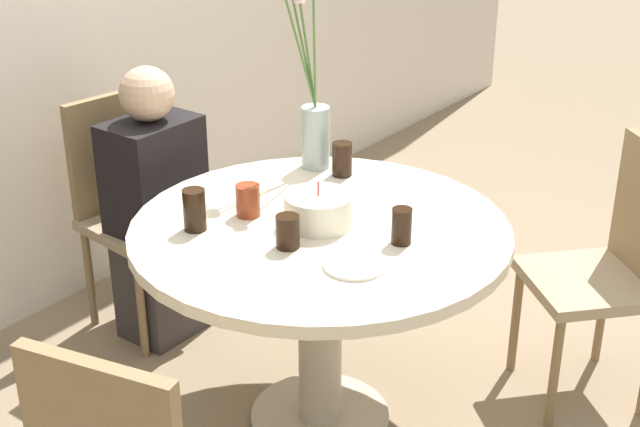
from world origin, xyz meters
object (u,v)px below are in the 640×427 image
object	(u,v)px
drink_glass_1	(288,232)
drink_glass_4	(402,226)
flower_vase	(312,109)
person_woman	(157,215)
drink_glass_3	(342,159)
drink_glass_0	(194,210)
side_plate	(354,265)
chair_far_back	(132,199)
chair_left_flank	(613,259)
drink_glass_2	(248,200)
birthday_cake	(318,210)

from	to	relation	value
drink_glass_1	drink_glass_4	xyz separation A→B (m)	(0.22, -0.25, 0.01)
drink_glass_4	flower_vase	bearing A→B (deg)	60.71
drink_glass_1	person_woman	bearing A→B (deg)	72.52
drink_glass_3	drink_glass_0	bearing A→B (deg)	170.61
side_plate	drink_glass_3	world-z (taller)	drink_glass_3
drink_glass_4	chair_far_back	bearing A→B (deg)	87.02
chair_far_back	drink_glass_0	size ratio (longest dim) A/B	7.07
drink_glass_1	drink_glass_4	bearing A→B (deg)	-48.69
chair_left_flank	drink_glass_0	bearing A→B (deg)	-91.72
flower_vase	drink_glass_1	bearing A→B (deg)	-149.24
chair_left_flank	drink_glass_4	world-z (taller)	chair_left_flank
chair_far_back	drink_glass_1	size ratio (longest dim) A/B	9.23
chair_left_flank	side_plate	xyz separation A→B (m)	(-0.90, 0.44, 0.22)
flower_vase	drink_glass_3	size ratio (longest dim) A/B	6.53
drink_glass_2	person_woman	distance (m)	0.70
side_plate	drink_glass_3	xyz separation A→B (m)	(0.54, 0.43, 0.05)
person_woman	drink_glass_1	bearing A→B (deg)	-107.48
birthday_cake	drink_glass_2	distance (m)	0.23
flower_vase	birthday_cake	bearing A→B (deg)	-140.67
drink_glass_2	drink_glass_4	xyz separation A→B (m)	(0.12, -0.49, 0.00)
drink_glass_4	drink_glass_1	bearing A→B (deg)	131.31
drink_glass_0	drink_glass_4	bearing A→B (deg)	-61.76
drink_glass_0	drink_glass_3	world-z (taller)	drink_glass_0
drink_glass_3	flower_vase	bearing A→B (deg)	92.62
birthday_cake	person_woman	size ratio (longest dim) A/B	0.20
chair_far_back	drink_glass_2	world-z (taller)	chair_far_back
birthday_cake	drink_glass_1	xyz separation A→B (m)	(-0.17, -0.02, -0.00)
birthday_cake	drink_glass_0	xyz separation A→B (m)	(-0.25, 0.28, 0.02)
chair_far_back	person_woman	distance (m)	0.16
birthday_cake	person_woman	xyz separation A→B (m)	(0.10, 0.84, -0.28)
chair_left_flank	drink_glass_0	distance (m)	1.42
drink_glass_0	person_woman	bearing A→B (deg)	58.12
side_plate	drink_glass_2	xyz separation A→B (m)	(0.09, 0.47, 0.05)
drink_glass_0	drink_glass_3	bearing A→B (deg)	-9.39
flower_vase	side_plate	size ratio (longest dim) A/B	4.36
drink_glass_3	person_woman	world-z (taller)	person_woman
chair_left_flank	side_plate	distance (m)	1.03
chair_left_flank	birthday_cake	distance (m)	1.05
side_plate	person_woman	world-z (taller)	person_woman
chair_far_back	drink_glass_1	xyz separation A→B (m)	(-0.29, -1.01, 0.27)
chair_left_flank	birthday_cake	world-z (taller)	chair_left_flank
chair_left_flank	drink_glass_1	distance (m)	1.17
chair_far_back	chair_left_flank	xyz separation A→B (m)	(0.63, -1.68, 0.00)
drink_glass_0	drink_glass_1	bearing A→B (deg)	-75.91
flower_vase	drink_glass_2	xyz separation A→B (m)	(-0.45, -0.08, -0.17)
birthday_cake	drink_glass_0	world-z (taller)	birthday_cake
chair_left_flank	drink_glass_1	bearing A→B (deg)	-83.50
chair_far_back	drink_glass_3	xyz separation A→B (m)	(0.26, -0.82, 0.27)
drink_glass_0	drink_glass_3	distance (m)	0.63
drink_glass_1	flower_vase	bearing A→B (deg)	30.76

